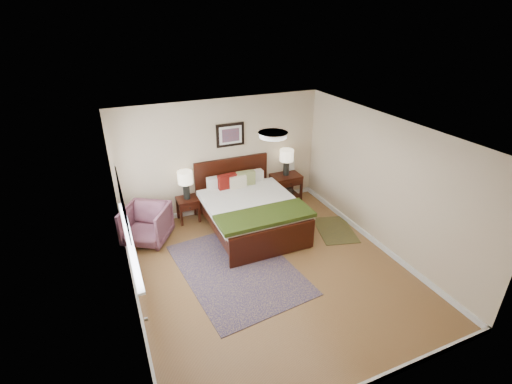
# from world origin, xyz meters

# --- Properties ---
(floor) EXTENTS (5.00, 5.00, 0.00)m
(floor) POSITION_xyz_m (0.00, 0.00, 0.00)
(floor) COLOR brown
(floor) RESTS_ON ground
(back_wall) EXTENTS (4.50, 0.04, 2.50)m
(back_wall) POSITION_xyz_m (0.00, 2.50, 1.25)
(back_wall) COLOR #C6B18F
(back_wall) RESTS_ON ground
(front_wall) EXTENTS (4.50, 0.04, 2.50)m
(front_wall) POSITION_xyz_m (0.00, -2.50, 1.25)
(front_wall) COLOR #C6B18F
(front_wall) RESTS_ON ground
(left_wall) EXTENTS (0.04, 5.00, 2.50)m
(left_wall) POSITION_xyz_m (-2.25, 0.00, 1.25)
(left_wall) COLOR #C6B18F
(left_wall) RESTS_ON ground
(right_wall) EXTENTS (0.04, 5.00, 2.50)m
(right_wall) POSITION_xyz_m (2.25, 0.00, 1.25)
(right_wall) COLOR #C6B18F
(right_wall) RESTS_ON ground
(ceiling) EXTENTS (4.50, 5.00, 0.02)m
(ceiling) POSITION_xyz_m (0.00, 0.00, 2.50)
(ceiling) COLOR white
(ceiling) RESTS_ON back_wall
(window) EXTENTS (0.11, 2.72, 1.32)m
(window) POSITION_xyz_m (-2.20, 0.70, 1.38)
(window) COLOR silver
(window) RESTS_ON left_wall
(door) EXTENTS (0.06, 1.00, 2.18)m
(door) POSITION_xyz_m (-2.23, -1.75, 1.07)
(door) COLOR silver
(door) RESTS_ON ground
(ceil_fixture) EXTENTS (0.44, 0.44, 0.08)m
(ceil_fixture) POSITION_xyz_m (0.00, 0.00, 2.47)
(ceil_fixture) COLOR white
(ceil_fixture) RESTS_ON ceiling
(bed) EXTENTS (1.81, 2.19, 1.18)m
(bed) POSITION_xyz_m (0.21, 1.42, 0.54)
(bed) COLOR black
(bed) RESTS_ON ground
(wall_art) EXTENTS (0.62, 0.05, 0.50)m
(wall_art) POSITION_xyz_m (0.21, 2.47, 1.72)
(wall_art) COLOR black
(wall_art) RESTS_ON back_wall
(nightstand_left) EXTENTS (0.44, 0.40, 0.52)m
(nightstand_left) POSITION_xyz_m (-0.87, 2.25, 0.41)
(nightstand_left) COLOR black
(nightstand_left) RESTS_ON ground
(nightstand_right) EXTENTS (0.66, 0.50, 0.66)m
(nightstand_right) POSITION_xyz_m (1.47, 2.26, 0.39)
(nightstand_right) COLOR black
(nightstand_right) RESTS_ON ground
(lamp_left) EXTENTS (0.31, 0.31, 0.61)m
(lamp_left) POSITION_xyz_m (-0.87, 2.27, 0.94)
(lamp_left) COLOR black
(lamp_left) RESTS_ON nightstand_left
(lamp_right) EXTENTS (0.31, 0.31, 0.61)m
(lamp_right) POSITION_xyz_m (1.47, 2.27, 1.08)
(lamp_right) COLOR black
(lamp_right) RESTS_ON nightstand_right
(armchair) EXTENTS (1.12, 1.12, 0.75)m
(armchair) POSITION_xyz_m (-1.80, 1.80, 0.37)
(armchair) COLOR brown
(armchair) RESTS_ON ground
(rug_persian) EXTENTS (2.05, 2.71, 0.01)m
(rug_persian) POSITION_xyz_m (-0.51, 0.26, 0.01)
(rug_persian) COLOR #0C0C3E
(rug_persian) RESTS_ON ground
(rug_navy) EXTENTS (0.96, 1.21, 0.01)m
(rug_navy) POSITION_xyz_m (1.80, 0.66, 0.01)
(rug_navy) COLOR black
(rug_navy) RESTS_ON ground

